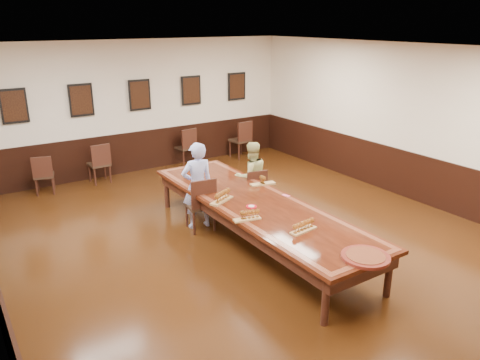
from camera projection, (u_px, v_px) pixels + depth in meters
floor at (256, 243)px, 8.02m from camera, size 8.00×10.00×0.02m
ceiling at (258, 49)px, 6.97m from camera, size 8.00×10.00×0.02m
wall_back at (139, 107)px, 11.46m from camera, size 8.00×0.02×3.20m
wall_right at (417, 124)px, 9.57m from camera, size 0.02×10.00×3.20m
chair_man at (200, 203)px, 8.41m from camera, size 0.53×0.57×1.00m
chair_woman at (253, 190)px, 9.20m from camera, size 0.49×0.52×0.90m
spare_chair_a at (44, 174)px, 10.19m from camera, size 0.51×0.53×0.88m
spare_chair_b at (99, 163)px, 10.87m from camera, size 0.46×0.50×0.95m
spare_chair_c at (185, 146)px, 12.25m from camera, size 0.52×0.56×0.97m
spare_chair_d at (240, 139)px, 12.86m from camera, size 0.53×0.57×1.03m
person_man at (197, 186)px, 8.40m from camera, size 0.63×0.46×1.60m
person_woman at (251, 177)px, 9.20m from camera, size 0.78×0.65×1.40m
pink_phone at (286, 196)px, 8.06m from camera, size 0.10×0.15×0.01m
wainscoting at (256, 216)px, 7.85m from camera, size 8.00×10.00×1.00m
conference_table at (256, 210)px, 7.82m from camera, size 1.40×5.00×0.76m
posters at (140, 95)px, 11.30m from camera, size 6.14×0.04×0.74m
flight_a at (222, 197)px, 7.78m from camera, size 0.51×0.35×0.18m
flight_b at (263, 181)px, 8.58m from camera, size 0.49×0.23×0.17m
flight_c at (248, 215)px, 7.07m from camera, size 0.44×0.22×0.16m
flight_d at (304, 226)px, 6.68m from camera, size 0.46×0.19×0.17m
red_plate_grp at (251, 207)px, 7.57m from camera, size 0.18×0.18×0.02m
carved_platter at (366, 257)px, 5.94m from camera, size 0.64×0.64×0.05m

